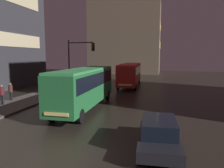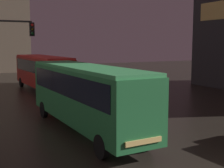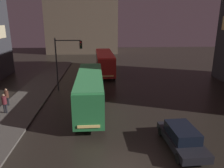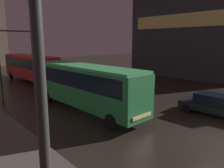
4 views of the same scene
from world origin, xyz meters
name	(u,v)px [view 3 (image 3 of 4)]	position (x,y,z in m)	size (l,w,h in m)	color
sidewalk_left	(22,106)	(-9.00, 10.00, 0.07)	(4.00, 48.00, 0.15)	#47423D
building_far_backdrop	(83,17)	(-5.81, 50.87, 9.22)	(18.07, 12.00, 18.43)	brown
bus_near	(90,88)	(-2.18, 9.10, 2.13)	(2.61, 10.94, 3.46)	#236B38
bus_far	(105,61)	(-0.53, 23.80, 2.08)	(2.96, 11.00, 3.38)	#AD1E19
car_taxi	(182,137)	(4.17, 2.21, 0.76)	(2.14, 4.82, 1.49)	black
pedestrian_near	(4,102)	(-9.81, 8.28, 1.24)	(0.48, 0.48, 1.80)	black
pedestrian_far	(7,95)	(-10.37, 10.16, 1.18)	(0.42, 0.42, 1.73)	black
traffic_light_main	(65,56)	(-5.30, 15.21, 4.26)	(3.18, 0.35, 6.32)	#2D2D2D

